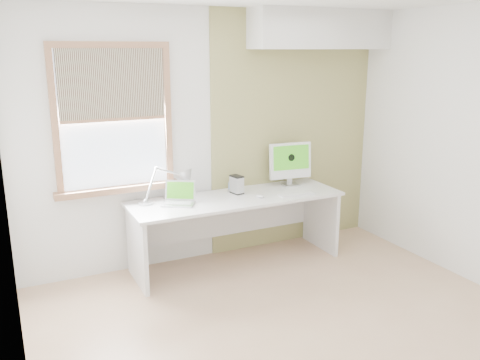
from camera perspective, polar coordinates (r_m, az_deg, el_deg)
room at (r=3.80m, az=6.94°, el=0.80°), size 4.04×3.54×2.64m
accent_wall at (r=5.77m, az=5.97°, el=5.53°), size 2.00×0.02×2.60m
soffit at (r=5.67m, az=9.01°, el=16.43°), size 1.60×0.40×0.42m
window at (r=4.96m, az=-13.97°, el=6.57°), size 1.20×0.14×1.42m
desk at (r=5.29m, az=-0.69°, el=-3.78°), size 2.20×0.70×0.73m
desk_lamp at (r=5.09m, az=-6.82°, el=-0.11°), size 0.64×0.26×0.36m
laptop at (r=4.99m, az=-6.85°, el=-2.01°), size 0.38×0.37×0.21m
phone_dock at (r=5.35m, az=-1.09°, el=-1.00°), size 0.06×0.06×0.11m
external_drive at (r=5.28m, az=-0.38°, el=-0.51°), size 0.12×0.16×0.19m
imac at (r=5.60m, az=5.66°, el=2.08°), size 0.49×0.17×0.47m
keyboard at (r=5.28m, az=6.42°, el=-1.58°), size 0.40×0.13×0.02m
mouse at (r=5.15m, az=2.25°, el=-1.84°), size 0.08×0.11×0.03m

